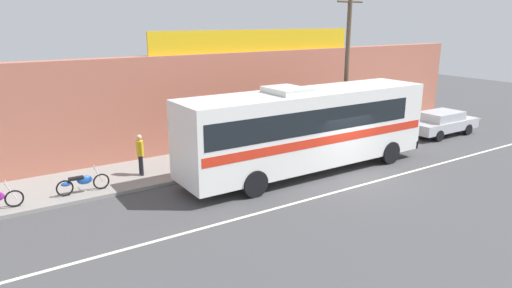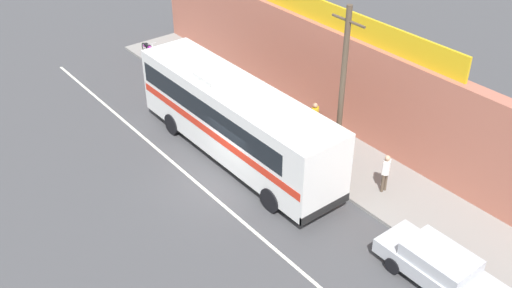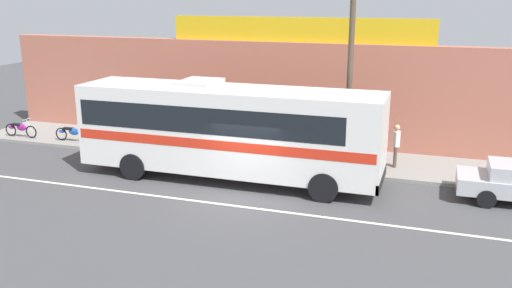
# 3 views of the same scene
# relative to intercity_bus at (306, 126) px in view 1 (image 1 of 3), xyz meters

# --- Properties ---
(ground_plane) EXTENTS (70.00, 70.00, 0.00)m
(ground_plane) POSITION_rel_intercity_bus_xyz_m (1.22, -1.73, -2.07)
(ground_plane) COLOR #444447
(sidewalk_slab) EXTENTS (30.00, 3.60, 0.14)m
(sidewalk_slab) POSITION_rel_intercity_bus_xyz_m (1.22, 3.47, -2.00)
(sidewalk_slab) COLOR gray
(sidewalk_slab) RESTS_ON ground_plane
(storefront_facade) EXTENTS (30.00, 0.70, 4.80)m
(storefront_facade) POSITION_rel_intercity_bus_xyz_m (1.22, 5.62, 0.33)
(storefront_facade) COLOR #B26651
(storefront_facade) RESTS_ON ground_plane
(storefront_billboard) EXTENTS (12.04, 0.12, 1.10)m
(storefront_billboard) POSITION_rel_intercity_bus_xyz_m (1.28, 5.62, 3.28)
(storefront_billboard) COLOR gold
(storefront_billboard) RESTS_ON storefront_facade
(road_center_stripe) EXTENTS (30.00, 0.14, 0.01)m
(road_center_stripe) POSITION_rel_intercity_bus_xyz_m (1.22, -2.53, -2.06)
(road_center_stripe) COLOR silver
(road_center_stripe) RESTS_ON ground_plane
(intercity_bus) EXTENTS (11.58, 2.69, 3.78)m
(intercity_bus) POSITION_rel_intercity_bus_xyz_m (0.00, 0.00, 0.00)
(intercity_bus) COLOR white
(intercity_bus) RESTS_ON ground_plane
(parked_car) EXTENTS (4.56, 1.84, 1.37)m
(parked_car) POSITION_rel_intercity_bus_xyz_m (10.59, 0.79, -1.33)
(parked_car) COLOR #B7BABF
(parked_car) RESTS_ON ground_plane
(utility_pole) EXTENTS (1.60, 0.22, 7.69)m
(utility_pole) POSITION_rel_intercity_bus_xyz_m (4.24, 2.11, 2.05)
(utility_pole) COLOR brown
(utility_pole) RESTS_ON sidewalk_slab
(motorcycle_black) EXTENTS (1.93, 0.56, 0.94)m
(motorcycle_black) POSITION_rel_intercity_bus_xyz_m (-8.76, 2.35, -1.50)
(motorcycle_black) COLOR black
(motorcycle_black) RESTS_ON sidewalk_slab
(pedestrian_far_left) EXTENTS (0.30, 0.48, 1.75)m
(pedestrian_far_left) POSITION_rel_intercity_bus_xyz_m (6.06, 3.14, -0.90)
(pedestrian_far_left) COLOR brown
(pedestrian_far_left) RESTS_ON sidewalk_slab
(pedestrian_far_right) EXTENTS (0.30, 0.48, 1.74)m
(pedestrian_far_right) POSITION_rel_intercity_bus_xyz_m (-6.24, 3.10, -0.91)
(pedestrian_far_right) COLOR black
(pedestrian_far_right) RESTS_ON sidewalk_slab
(pedestrian_near_shop) EXTENTS (0.30, 0.48, 1.76)m
(pedestrian_near_shop) POSITION_rel_intercity_bus_xyz_m (1.13, 3.81, -0.90)
(pedestrian_near_shop) COLOR brown
(pedestrian_near_shop) RESTS_ON sidewalk_slab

